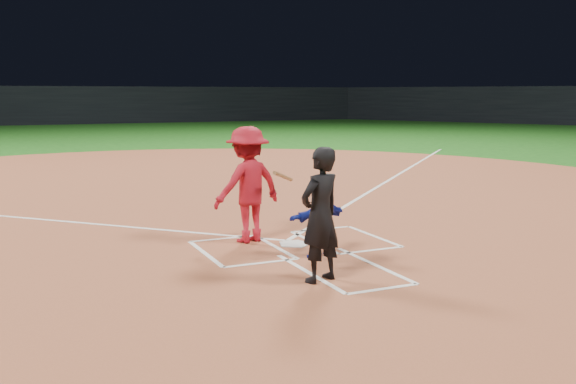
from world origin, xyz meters
name	(u,v)px	position (x,y,z in m)	size (l,w,h in m)	color
ground	(294,245)	(0.00, 0.00, 0.00)	(120.00, 120.00, 0.00)	#165114
home_plate_dirt	(197,195)	(0.00, 6.00, 0.01)	(28.00, 28.00, 0.01)	brown
stadium_wall_far	(57,105)	(0.00, 48.00, 1.60)	(80.00, 1.20, 3.20)	black
home_plate	(294,244)	(0.00, 0.00, 0.02)	(0.60, 0.60, 0.02)	silver
catcher	(321,219)	(0.05, -0.92, 0.63)	(1.14, 0.36, 1.23)	#122196
umpire	(320,215)	(-0.59, -2.12, 0.94)	(0.68, 0.45, 1.86)	black
chalk_markings	(205,199)	(0.00, 5.29, 0.01)	(28.35, 17.32, 0.01)	white
batter_at_plate	(248,185)	(-0.64, 0.55, 1.02)	(1.64, 1.04, 2.01)	#A91221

